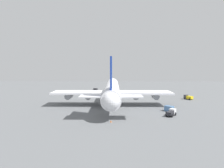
# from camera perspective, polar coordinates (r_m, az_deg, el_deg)

# --- Properties ---
(ground_plane) EXTENTS (240.48, 240.48, 0.00)m
(ground_plane) POSITION_cam_1_polar(r_m,az_deg,el_deg) (83.83, -0.00, -5.70)
(ground_plane) COLOR slate
(cargo_airplane) EXTENTS (60.12, 47.57, 18.58)m
(cargo_airplane) POSITION_cam_1_polar(r_m,az_deg,el_deg) (82.66, -0.00, -1.66)
(cargo_airplane) COLOR silver
(cargo_airplane) RESTS_ON ground_plane
(cargo_loader) EXTENTS (4.33, 3.94, 2.07)m
(cargo_loader) POSITION_cam_1_polar(r_m,az_deg,el_deg) (101.26, 20.87, -3.53)
(cargo_loader) COLOR #333338
(cargo_loader) RESTS_ON ground_plane
(pushback_tractor) EXTENTS (4.79, 4.17, 2.07)m
(pushback_tractor) POSITION_cam_1_polar(r_m,az_deg,el_deg) (66.99, 16.51, -7.77)
(pushback_tractor) COLOR silver
(pushback_tractor) RESTS_ON ground_plane
(baggage_tug) EXTENTS (5.44, 3.84, 2.52)m
(baggage_tug) POSITION_cam_1_polar(r_m,az_deg,el_deg) (118.11, -4.97, -1.91)
(baggage_tug) COLOR #333338
(baggage_tug) RESTS_ON ground_plane
(cargo_container_fore) EXTENTS (3.41, 3.42, 1.91)m
(cargo_container_fore) POSITION_cam_1_polar(r_m,az_deg,el_deg) (73.19, 15.95, -6.76)
(cargo_container_fore) COLOR #4C729E
(cargo_container_fore) RESTS_ON ground_plane
(safety_cone_nose) EXTENTS (0.47, 0.47, 0.68)m
(safety_cone_nose) POSITION_cam_1_polar(r_m,az_deg,el_deg) (110.49, -0.80, -2.85)
(safety_cone_nose) COLOR orange
(safety_cone_nose) RESTS_ON ground_plane
(safety_cone_tail) EXTENTS (0.41, 0.41, 0.58)m
(safety_cone_tail) POSITION_cam_1_polar(r_m,az_deg,el_deg) (57.43, -0.32, -10.56)
(safety_cone_tail) COLOR orange
(safety_cone_tail) RESTS_ON ground_plane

